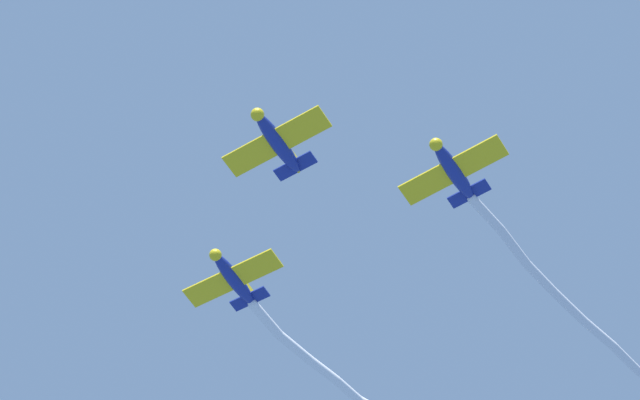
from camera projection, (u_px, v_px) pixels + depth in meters
airplane_lead at (277, 141)px, 67.12m from camera, size 5.68×7.36×1.83m
airplane_left_wing at (453, 170)px, 68.27m from camera, size 5.69×7.39×1.83m
smoke_trail_left_wing at (615, 341)px, 76.55m from camera, size 34.05×5.52×1.98m
airplane_right_wing at (233, 278)px, 73.36m from camera, size 5.67×7.33×1.83m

